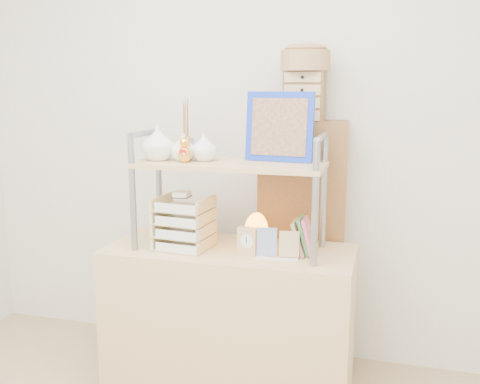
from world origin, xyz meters
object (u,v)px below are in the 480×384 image
(desk, at_px, (230,320))
(cabinet, at_px, (302,247))
(letter_tray, at_px, (183,226))
(salt_lamp, at_px, (256,231))

(desk, relative_size, cabinet, 0.89)
(letter_tray, height_order, salt_lamp, letter_tray)
(salt_lamp, bearing_deg, letter_tray, -167.15)
(cabinet, bearing_deg, letter_tray, -143.70)
(letter_tray, relative_size, salt_lamp, 1.54)
(desk, xyz_separation_m, salt_lamp, (0.13, 0.01, 0.47))
(cabinet, distance_m, letter_tray, 0.70)
(cabinet, relative_size, letter_tray, 4.77)
(cabinet, bearing_deg, salt_lamp, -119.01)
(desk, distance_m, salt_lamp, 0.49)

